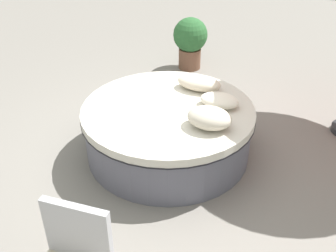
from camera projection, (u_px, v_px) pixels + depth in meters
ground_plane at (168, 152)px, 4.90m from camera, size 16.00×16.00×0.00m
round_bed at (168, 130)px, 4.73m from camera, size 2.00×2.00×0.62m
throw_pillow_0 at (209, 118)px, 4.17m from camera, size 0.47×0.37×0.22m
throw_pillow_1 at (219, 100)px, 4.56m from camera, size 0.45×0.31×0.15m
throw_pillow_2 at (199, 83)px, 4.91m from camera, size 0.55×0.31×0.18m
planter at (190, 40)px, 6.74m from camera, size 0.58×0.58×0.88m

